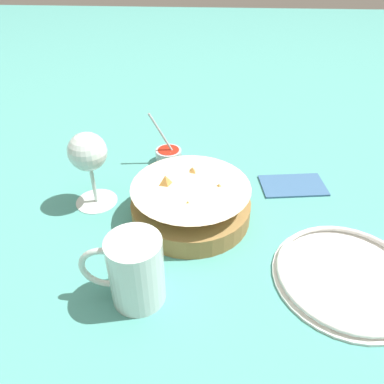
% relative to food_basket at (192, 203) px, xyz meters
% --- Properties ---
extents(ground_plane, '(4.00, 4.00, 0.00)m').
position_rel_food_basket_xyz_m(ground_plane, '(0.00, 0.01, -0.03)').
color(ground_plane, teal).
extents(food_basket, '(0.22, 0.22, 0.09)m').
position_rel_food_basket_xyz_m(food_basket, '(0.00, 0.00, 0.00)').
color(food_basket, olive).
rests_on(food_basket, ground_plane).
extents(sauce_cup, '(0.07, 0.06, 0.12)m').
position_rel_food_basket_xyz_m(sauce_cup, '(0.06, -0.19, -0.01)').
color(sauce_cup, '#B7B7BC').
rests_on(sauce_cup, ground_plane).
extents(wine_glass, '(0.08, 0.08, 0.15)m').
position_rel_food_basket_xyz_m(wine_glass, '(0.19, -0.03, 0.07)').
color(wine_glass, silver).
rests_on(wine_glass, ground_plane).
extents(beer_mug, '(0.12, 0.08, 0.11)m').
position_rel_food_basket_xyz_m(beer_mug, '(0.07, 0.18, 0.02)').
color(beer_mug, silver).
rests_on(beer_mug, ground_plane).
extents(side_plate, '(0.23, 0.23, 0.01)m').
position_rel_food_basket_xyz_m(side_plate, '(-0.25, 0.13, -0.02)').
color(side_plate, white).
rests_on(side_plate, ground_plane).
extents(napkin, '(0.14, 0.09, 0.01)m').
position_rel_food_basket_xyz_m(napkin, '(-0.20, -0.11, -0.03)').
color(napkin, '#38608E').
rests_on(napkin, ground_plane).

